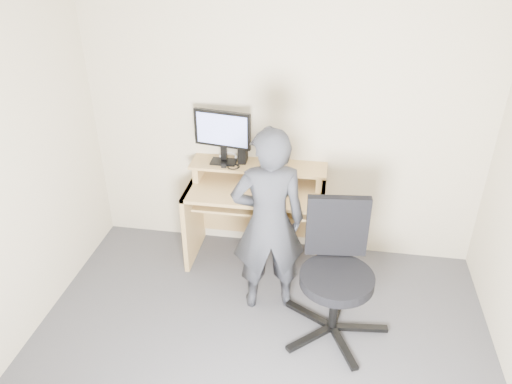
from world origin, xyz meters
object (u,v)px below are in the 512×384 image
(monitor, at_px, (222,132))
(person, at_px, (268,223))
(office_chair, at_px, (336,266))
(desk, at_px, (257,204))

(monitor, height_order, person, person)
(monitor, height_order, office_chair, monitor)
(desk, relative_size, monitor, 2.37)
(desk, distance_m, monitor, 0.72)
(monitor, relative_size, office_chair, 0.49)
(office_chair, relative_size, person, 0.66)
(office_chair, height_order, person, person)
(monitor, xyz_separation_m, office_chair, (1.04, -0.88, -0.63))
(desk, height_order, monitor, monitor)
(person, bearing_deg, monitor, -68.54)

